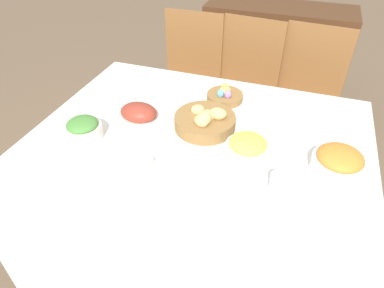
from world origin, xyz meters
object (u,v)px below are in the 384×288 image
dinner_plate (193,210)px  bread_basket (206,121)px  chair_far_center (243,89)px  carrot_bowl (339,162)px  knife (237,222)px  spoon (246,225)px  green_salad_bowl (83,129)px  chair_far_left (189,80)px  drinking_cup (279,184)px  pineapple_bowl (247,149)px  fork (151,200)px  sideboard (273,58)px  egg_basket (225,95)px  chair_far_right (305,99)px  ham_platter (139,113)px  butter_dish (138,162)px

dinner_plate → bread_basket: bearing=102.1°
chair_far_center → carrot_bowl: bearing=-54.1°
knife → spoon: size_ratio=1.00×
green_salad_bowl → chair_far_left: bearing=85.0°
chair_far_left → drinking_cup: chair_far_left is taller
pineapple_bowl → fork: bearing=-129.1°
sideboard → green_salad_bowl: (-0.61, -1.88, 0.38)m
chair_far_center → drinking_cup: (0.36, -1.18, 0.29)m
chair_far_center → egg_basket: bearing=-83.3°
chair_far_right → knife: chair_far_right is taller
bread_basket → drinking_cup: size_ratio=3.38×
chair_far_center → green_salad_bowl: bearing=-108.0°
green_salad_bowl → fork: bearing=-29.7°
pineapple_bowl → green_salad_bowl: pineapple_bowl is taller
chair_far_left → chair_far_right: size_ratio=1.00×
chair_far_left → bread_basket: chair_far_left is taller
bread_basket → egg_basket: (0.02, 0.28, -0.01)m
chair_far_right → sideboard: bearing=117.3°
sideboard → dinner_plate: size_ratio=4.37×
dinner_plate → knife: dinner_plate is taller
carrot_bowl → chair_far_left: bearing=134.4°
knife → spoon: same height
pineapple_bowl → spoon: 0.35m
fork → knife: bearing=1.8°
ham_platter → knife: ham_platter is taller
green_salad_bowl → chair_far_right: bearing=50.4°
carrot_bowl → dinner_plate: size_ratio=0.76×
fork → spoon: 0.35m
knife → bread_basket: bearing=120.0°
chair_far_left → butter_dish: (0.21, -1.21, 0.26)m
egg_basket → knife: (0.25, -0.77, -0.02)m
chair_far_center → bread_basket: bearing=-84.7°
fork → drinking_cup: drinking_cup is taller
egg_basket → spoon: bearing=-70.2°
spoon → chair_far_right: bearing=82.5°
chair_far_left → drinking_cup: bearing=-57.6°
bread_basket → spoon: bread_basket is taller
chair_far_right → chair_far_center: 0.42m
chair_far_center → carrot_bowl: chair_far_center is taller
egg_basket → drinking_cup: bearing=-58.5°
chair_far_left → chair_far_center: same height
chair_far_center → pineapple_bowl: 1.09m
fork → butter_dish: bearing=130.9°
chair_far_right → egg_basket: bearing=-119.7°
pineapple_bowl → egg_basket: bearing=115.6°
chair_far_right → knife: bearing=-91.8°
chair_far_right → green_salad_bowl: chair_far_right is taller
ham_platter → fork: 0.54m
chair_far_center → ham_platter: size_ratio=3.51×
egg_basket → green_salad_bowl: 0.73m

